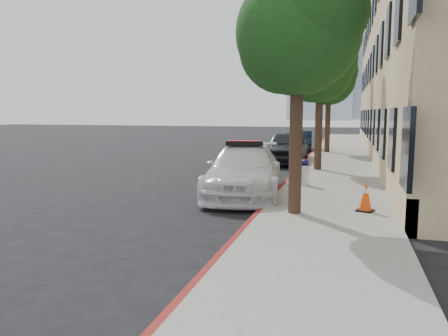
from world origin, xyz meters
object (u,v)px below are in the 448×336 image
parked_car_far (301,141)px  fire_hydrant (305,173)px  parked_car_mid (287,147)px  traffic_cone (366,196)px  police_car (244,170)px

parked_car_far → fire_hydrant: (1.56, -13.74, -0.08)m
parked_car_mid → fire_hydrant: 7.35m
fire_hydrant → traffic_cone: size_ratio=1.16×
parked_car_far → traffic_cone: 17.39m
parked_car_mid → fire_hydrant: bearing=-78.8°
parked_car_far → fire_hydrant: size_ratio=4.65×
police_car → fire_hydrant: bearing=32.5°
parked_car_far → fire_hydrant: 13.83m
fire_hydrant → parked_car_far: bearing=80.7°
fire_hydrant → traffic_cone: 3.77m
parked_car_mid → parked_car_far: size_ratio=1.19×
police_car → parked_car_mid: police_car is taller
parked_car_mid → traffic_cone: bearing=-73.6°
parked_car_far → traffic_cone: bearing=-84.1°
traffic_cone → fire_hydrant: bearing=117.7°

